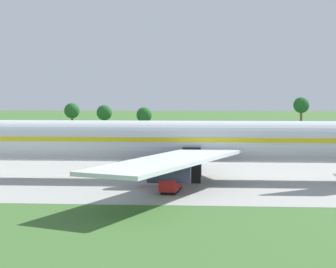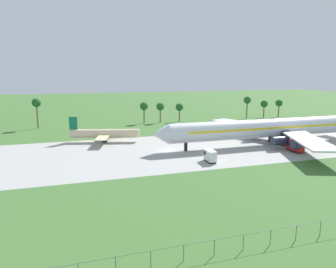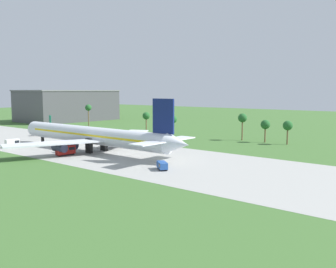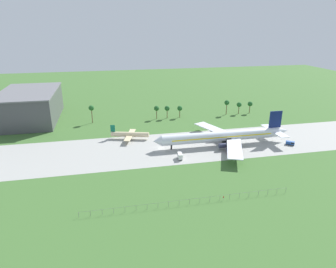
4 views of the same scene
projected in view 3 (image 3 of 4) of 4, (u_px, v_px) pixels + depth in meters
ground_plane at (42, 142)px, 147.23m from camera, size 600.00×600.00×0.00m
taxiway_strip at (42, 141)px, 147.23m from camera, size 320.00×44.00×0.02m
jet_airliner at (93, 136)px, 122.79m from camera, size 78.76×58.89×17.75m
regional_aircraft at (57, 129)px, 170.32m from camera, size 22.19×20.21×8.27m
baggage_tug at (13, 143)px, 131.28m from camera, size 2.42×4.78×2.98m
fuel_truck at (66, 150)px, 115.61m from camera, size 2.57×6.09×2.97m
catering_van at (162, 166)px, 94.29m from camera, size 4.83×4.33×2.01m
terminal_building at (68, 105)px, 249.76m from camera, size 36.72×61.20×20.36m
palm_tree_row at (185, 118)px, 168.26m from camera, size 119.28×3.60×12.25m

